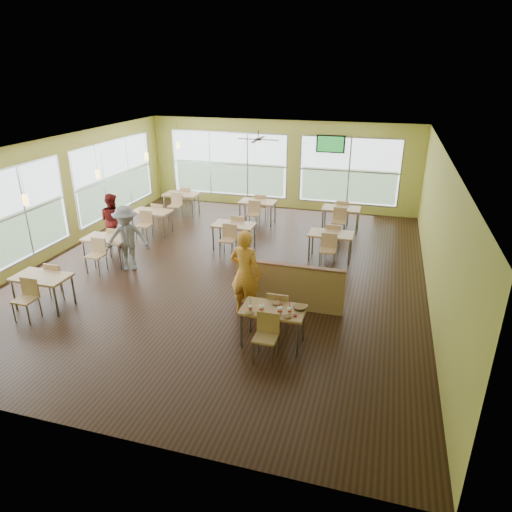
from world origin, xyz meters
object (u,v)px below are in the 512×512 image
half_wall_divider (289,286)px  food_basket (300,308)px  main_table (273,314)px  man_plaid (245,273)px

half_wall_divider → food_basket: size_ratio=9.34×
half_wall_divider → food_basket: 1.43m
main_table → half_wall_divider: 1.45m
man_plaid → food_basket: 1.57m
half_wall_divider → man_plaid: 1.07m
main_table → half_wall_divider: (0.00, 1.45, -0.11)m
main_table → man_plaid: man_plaid is taller
main_table → food_basket: bearing=14.5°
food_basket → half_wall_divider: bearing=110.1°
food_basket → man_plaid: bearing=148.1°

